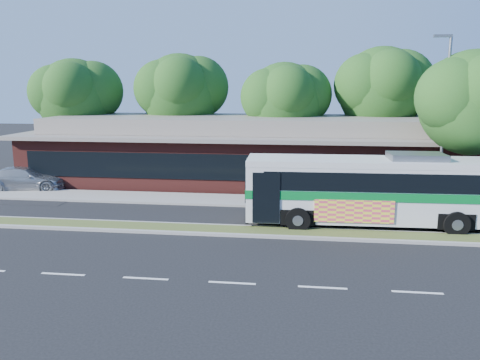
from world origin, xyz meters
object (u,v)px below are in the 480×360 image
at_px(sedan, 26,178).
at_px(lamp_post, 444,118).
at_px(sidewalk_tree, 480,100).
at_px(transit_bus, 381,186).

bearing_deg(sedan, lamp_post, -103.38).
xyz_separation_m(sedan, sidewalk_tree, (26.51, -1.47, 5.06)).
bearing_deg(sidewalk_tree, sedan, 176.83).
bearing_deg(transit_bus, sidewalk_tree, 34.64).
xyz_separation_m(lamp_post, sedan, (-24.69, 1.80, -4.17)).
height_order(lamp_post, transit_bus, lamp_post).
distance_m(lamp_post, sidewalk_tree, 2.06).
relative_size(lamp_post, sedan, 1.79).
bearing_deg(sidewalk_tree, transit_bus, -143.94).
height_order(lamp_post, sedan, lamp_post).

